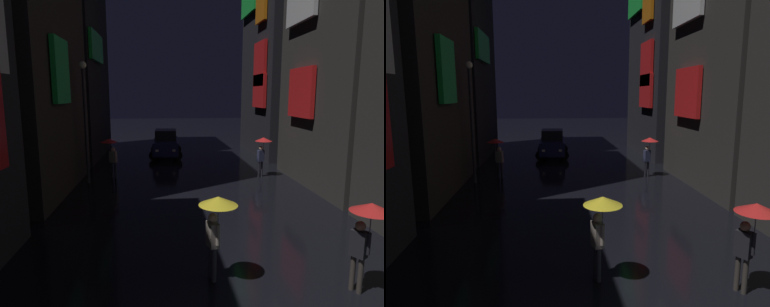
% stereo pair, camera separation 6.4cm
% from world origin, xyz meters
% --- Properties ---
extents(building_right_mid, '(4.25, 7.44, 16.44)m').
position_xyz_m(building_right_mid, '(7.48, 12.72, 8.23)').
color(building_right_mid, '#33302D').
rests_on(building_right_mid, ground).
extents(building_right_far, '(4.25, 7.77, 15.15)m').
position_xyz_m(building_right_far, '(7.48, 21.88, 7.59)').
color(building_right_far, black).
rests_on(building_right_far, ground).
extents(pedestrian_foreground_left_yellow, '(0.90, 0.90, 2.12)m').
position_xyz_m(pedestrian_foreground_left_yellow, '(-0.15, 4.55, 1.67)').
color(pedestrian_foreground_left_yellow, '#2D2D38').
rests_on(pedestrian_foreground_left_yellow, ground).
extents(pedestrian_midstreet_centre_red, '(0.90, 0.90, 2.12)m').
position_xyz_m(pedestrian_midstreet_centre_red, '(3.01, 3.77, 1.67)').
color(pedestrian_midstreet_centre_red, '#38332D').
rests_on(pedestrian_midstreet_centre_red, ground).
extents(pedestrian_foreground_right_red, '(0.90, 0.90, 2.12)m').
position_xyz_m(pedestrian_foreground_right_red, '(4.06, 14.76, 1.67)').
color(pedestrian_foreground_right_red, '#2D2D38').
rests_on(pedestrian_foreground_right_red, ground).
extents(pedestrian_near_crossing_red, '(0.90, 0.90, 2.12)m').
position_xyz_m(pedestrian_near_crossing_red, '(-3.99, 15.11, 1.67)').
color(pedestrian_near_crossing_red, '#2D2D38').
rests_on(pedestrian_near_crossing_red, ground).
extents(car_distant, '(2.35, 4.20, 1.92)m').
position_xyz_m(car_distant, '(-0.98, 21.24, 0.93)').
color(car_distant, navy).
rests_on(car_distant, ground).
extents(streetlamp_left_far, '(0.36, 0.36, 5.94)m').
position_xyz_m(streetlamp_left_far, '(-5.00, 14.24, 3.68)').
color(streetlamp_left_far, '#2D2D33').
rests_on(streetlamp_left_far, ground).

